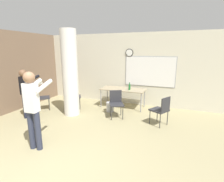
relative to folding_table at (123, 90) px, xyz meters
The scene contains 12 objects.
wall_left_accent 4.11m from the folding_table, 151.46° to the right, with size 0.12×7.00×2.80m.
wall_back 0.96m from the folding_table, 93.44° to the left, with size 8.00×0.15×2.80m.
support_pillar 2.07m from the folding_table, 135.80° to the right, with size 0.51×0.51×2.80m.
folding_table is the anchor object (origin of this frame).
bottle_on_table 0.32m from the folding_table, 13.40° to the right, with size 0.08×0.08×0.28m.
waste_bin 0.85m from the folding_table, 113.62° to the right, with size 0.28×0.28×0.34m.
chair_mid_room 1.97m from the folding_table, 38.01° to the right, with size 0.60×0.60×0.87m.
chair_near_pillar 1.89m from the folding_table, 154.69° to the right, with size 0.61×0.61×0.87m.
chair_table_front 1.07m from the folding_table, 84.03° to the right, with size 0.59×0.59×0.87m.
chair_by_left_wall 3.01m from the folding_table, 153.10° to the right, with size 0.62×0.62×0.87m.
person_watching_back 3.33m from the folding_table, 138.80° to the right, with size 0.40×0.60×1.58m.
person_playing_front 3.59m from the folding_table, 104.57° to the right, with size 0.42×0.66×1.73m.
Camera 1 is at (2.01, -1.72, 2.15)m, focal length 28.00 mm.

